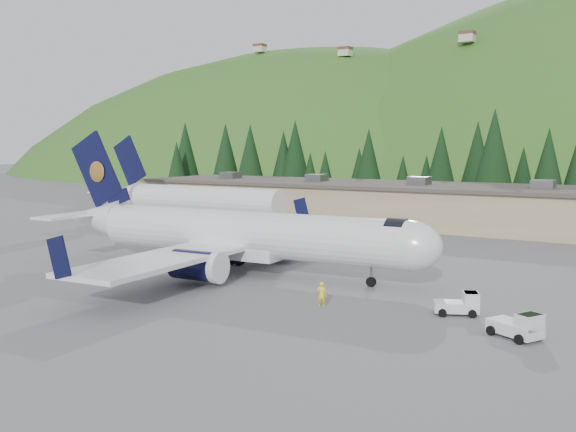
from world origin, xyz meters
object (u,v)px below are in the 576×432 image
Objects in this scene: airliner at (237,235)px; terminal_building at (382,202)px; baggage_tug_a at (460,304)px; baggage_tug_b at (519,327)px; second_airliner at (188,199)px; ramp_worker at (322,294)px.

airliner is 0.48× the size of terminal_building.
terminal_building is at bearing 93.61° from baggage_tug_a.
airliner is 11.13× the size of baggage_tug_b.
second_airliner is at bearing 133.58° from airliner.
airliner is at bearing -168.42° from baggage_tug_b.
second_airliner is 17.24× the size of ramp_worker.
baggage_tug_a is at bearing 174.89° from ramp_worker.
ramp_worker is (34.94, -28.23, -2.53)m from second_airliner.
second_airliner is 49.94m from baggage_tug_a.
baggage_tug_a is 5.16m from baggage_tug_b.
ramp_worker reaches higher than baggage_tug_b.
airliner is at bearing 144.28° from baggage_tug_a.
ramp_worker is at bearing -71.24° from terminal_building.
baggage_tug_a is 0.93× the size of baggage_tug_b.
ramp_worker is (11.01, -6.17, -2.22)m from airliner.
airliner is 24.01m from baggage_tug_b.
second_airliner is 55.05m from baggage_tug_b.
airliner is at bearing -42.68° from second_airliner.
airliner is at bearing -83.98° from terminal_building.
baggage_tug_b is at bearing -20.01° from airliner.
ramp_worker is at bearing -38.94° from second_airliner.
second_airliner is at bearing -62.83° from ramp_worker.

